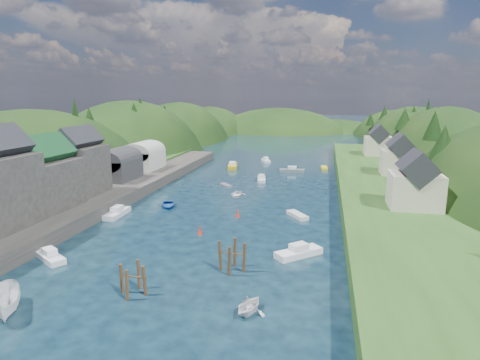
% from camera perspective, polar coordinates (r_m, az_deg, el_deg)
% --- Properties ---
extents(ground, '(600.00, 600.00, 0.00)m').
position_cam_1_polar(ground, '(91.03, 2.91, 0.35)').
color(ground, black).
rests_on(ground, ground).
extents(hillside_left, '(44.00, 245.56, 52.00)m').
position_cam_1_polar(hillside_left, '(130.28, -15.18, -0.12)').
color(hillside_left, black).
rests_on(hillside_left, ground).
extents(hillside_right, '(36.00, 245.56, 48.00)m').
position_cam_1_polar(hillside_right, '(119.95, 26.70, -1.71)').
color(hillside_right, black).
rests_on(hillside_right, ground).
extents(far_hills, '(103.00, 68.00, 44.00)m').
position_cam_1_polar(far_hills, '(214.42, 8.57, 4.04)').
color(far_hills, black).
rests_on(far_hills, ground).
extents(hill_trees, '(91.06, 148.73, 12.61)m').
position_cam_1_polar(hill_trees, '(104.38, 4.00, 7.96)').
color(hill_trees, black).
rests_on(hill_trees, ground).
extents(quay_left, '(12.00, 110.00, 2.00)m').
position_cam_1_polar(quay_left, '(71.60, -20.59, -2.81)').
color(quay_left, '#2D2B28').
rests_on(quay_left, ground).
extents(terrace_left_grass, '(12.00, 110.00, 2.50)m').
position_cam_1_polar(terrace_left_grass, '(75.51, -25.09, -2.25)').
color(terrace_left_grass, '#234719').
rests_on(terrace_left_grass, ground).
extents(quayside_buildings, '(8.00, 35.84, 12.90)m').
position_cam_1_polar(quayside_buildings, '(60.95, -29.44, -0.22)').
color(quayside_buildings, '#2D2B28').
rests_on(quayside_buildings, quay_left).
extents(boat_sheds, '(7.00, 21.00, 7.50)m').
position_cam_1_polar(boat_sheds, '(87.86, -15.27, 3.01)').
color(boat_sheds, '#2D2D30').
rests_on(boat_sheds, quay_left).
extents(terrace_right, '(16.00, 120.00, 2.40)m').
position_cam_1_polar(terrace_right, '(80.62, 19.54, -0.99)').
color(terrace_right, '#234719').
rests_on(terrace_right, ground).
extents(right_bank_cottages, '(9.00, 59.24, 8.41)m').
position_cam_1_polar(right_bank_cottages, '(88.35, 21.02, 3.06)').
color(right_bank_cottages, beige).
rests_on(right_bank_cottages, terrace_right).
extents(piling_cluster_near, '(2.81, 2.67, 3.50)m').
position_cam_1_polar(piling_cluster_near, '(39.96, -14.97, -13.88)').
color(piling_cluster_near, '#382314').
rests_on(piling_cluster_near, ground).
extents(piling_cluster_far, '(3.10, 2.91, 3.84)m').
position_cam_1_polar(piling_cluster_far, '(43.26, -1.13, -11.14)').
color(piling_cluster_far, '#382314').
rests_on(piling_cluster_far, ground).
extents(channel_buoy_near, '(0.70, 0.70, 1.10)m').
position_cam_1_polar(channel_buoy_near, '(54.56, -5.70, -7.18)').
color(channel_buoy_near, '#B71C0E').
rests_on(channel_buoy_near, ground).
extents(channel_buoy_far, '(0.70, 0.70, 1.10)m').
position_cam_1_polar(channel_buoy_far, '(61.76, -0.34, -4.82)').
color(channel_buoy_far, '#B71C0E').
rests_on(channel_buoy_far, ground).
extents(moored_boats, '(33.38, 89.19, 2.28)m').
position_cam_1_polar(moored_boats, '(64.93, -4.36, -3.92)').
color(moored_boats, white).
rests_on(moored_boats, ground).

